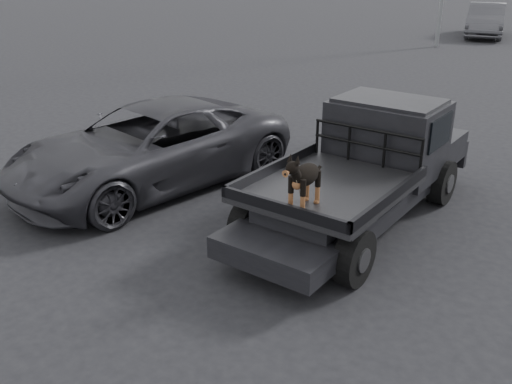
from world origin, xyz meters
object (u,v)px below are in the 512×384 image
Objects in this scene: distant_car_a at (486,20)px; dog at (305,180)px; parked_suv at (150,147)px; flatbed_ute at (357,194)px.

dog is at bearing -93.74° from distant_car_a.
dog is 25.49m from distant_car_a.
parked_suv is at bearing 166.21° from dog.
distant_car_a reaches higher than flatbed_ute.
flatbed_ute is 1.02× the size of parked_suv.
dog reaches higher than flatbed_ute.
dog is (0.09, -1.75, 0.83)m from flatbed_ute.
distant_car_a reaches higher than parked_suv.
distant_car_a is at bearing 100.85° from dog.
distant_car_a is (-4.71, 23.27, 0.35)m from flatbed_ute.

